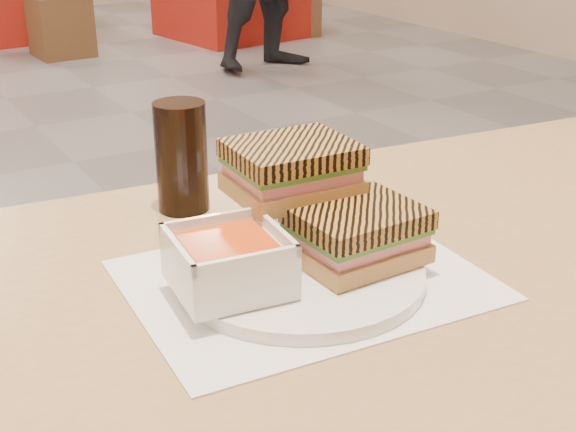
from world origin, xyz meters
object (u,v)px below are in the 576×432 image
plate (301,274)px  bg_chair_1l (61,26)px  soup_bowl (229,264)px  main_table (401,348)px  panini_lower (357,234)px  cola_glass (182,157)px  bg_chair_1r (289,3)px

plate → bg_chair_1l: bearing=77.3°
bg_chair_1l → soup_bowl: bearing=-103.6°
main_table → panini_lower: 0.17m
panini_lower → cola_glass: (-0.08, 0.26, 0.02)m
main_table → soup_bowl: (-0.21, 0.02, 0.16)m
soup_bowl → panini_lower: size_ratio=0.90×
panini_lower → bg_chair_1l: size_ratio=0.32×
cola_glass → plate: bearing=-84.8°
main_table → soup_bowl: bearing=174.9°
soup_bowl → plate: bearing=-0.5°
plate → soup_bowl: 0.09m
panini_lower → cola_glass: cola_glass is taller
cola_glass → main_table: bearing=-60.4°
main_table → soup_bowl: size_ratio=10.66×
plate → main_table: bearing=-8.1°
bg_chair_1l → bg_chair_1r: 1.77m
plate → soup_bowl: bearing=179.5°
cola_glass → bg_chair_1l: bearing=76.4°
main_table → panini_lower: bearing=174.9°
cola_glass → panini_lower: bearing=-71.9°
plate → soup_bowl: (-0.08, 0.00, 0.03)m
plate → cola_glass: cola_glass is taller
plate → soup_bowl: size_ratio=2.19×
bg_chair_1l → panini_lower: bearing=-102.0°
main_table → soup_bowl: soup_bowl is taller
bg_chair_1r → main_table: bearing=-119.7°
bg_chair_1r → plate: bearing=-120.9°
bg_chair_1l → bg_chair_1r: bearing=-2.4°
main_table → bg_chair_1r: bearing=60.3°
panini_lower → cola_glass: 0.27m
panini_lower → bg_chair_1r: 5.58m
panini_lower → bg_chair_1r: bearing=59.7°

